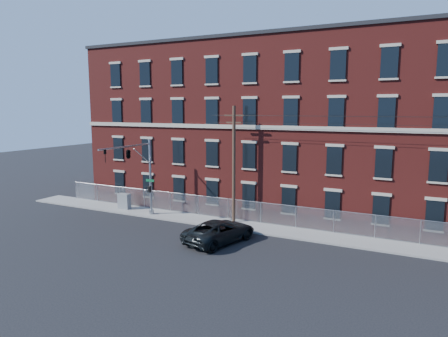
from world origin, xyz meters
name	(u,v)px	position (x,y,z in m)	size (l,w,h in m)	color
ground	(179,238)	(0.00, 0.00, 0.00)	(140.00, 140.00, 0.00)	black
sidewalk	(351,241)	(12.00, 5.00, 0.06)	(65.00, 3.00, 0.12)	gray
mill_building	(371,128)	(12.00, 13.93, 8.15)	(55.30, 14.32, 16.30)	maroon
chain_link_fence	(354,223)	(12.00, 6.30, 1.06)	(59.06, 0.06, 1.85)	#A5A8AD
traffic_signal_mast	(134,161)	(-6.00, 2.18, 5.39)	(0.90, 6.75, 7.00)	#9EA0A5
utility_pole_near	(234,162)	(2.00, 5.60, 5.34)	(1.80, 0.28, 10.00)	#493124
pickup_truck	(220,231)	(3.24, 0.51, 0.84)	(2.78, 6.03, 1.68)	black
utility_cabinet	(124,201)	(-9.60, 4.95, 0.87)	(1.19, 0.60, 1.49)	slate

